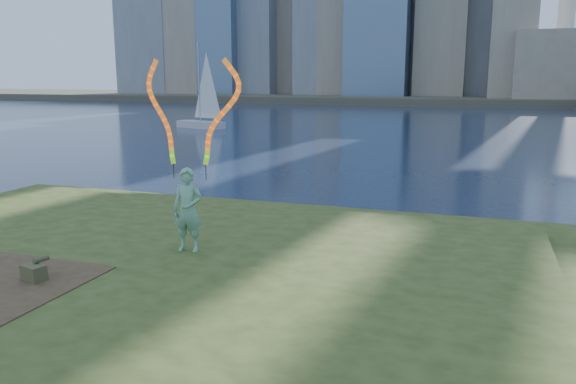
% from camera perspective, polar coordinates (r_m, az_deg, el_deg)
% --- Properties ---
extents(ground, '(320.00, 320.00, 0.00)m').
position_cam_1_polar(ground, '(12.01, -9.65, -8.97)').
color(ground, '#1B2944').
rests_on(ground, ground).
extents(grassy_knoll, '(20.00, 18.00, 0.80)m').
position_cam_1_polar(grassy_knoll, '(10.09, -16.08, -11.28)').
color(grassy_knoll, '#364518').
rests_on(grassy_knoll, ground).
extents(far_shore, '(320.00, 40.00, 1.20)m').
position_cam_1_polar(far_shore, '(105.03, 16.30, 9.11)').
color(far_shore, '#4A4536').
rests_on(far_shore, ground).
extents(woman_with_ribbons, '(2.05, 0.50, 4.04)m').
position_cam_1_polar(woman_with_ribbons, '(11.09, -10.15, 1.12)').
color(woman_with_ribbons, '#116D40').
rests_on(woman_with_ribbons, grassy_knoll).
extents(canvas_bag, '(0.45, 0.51, 0.38)m').
position_cam_1_polar(canvas_bag, '(10.47, -24.37, -7.43)').
color(canvas_bag, '#454425').
rests_on(canvas_bag, grassy_knoll).
extents(sailboat, '(4.73, 2.76, 7.18)m').
position_cam_1_polar(sailboat, '(48.20, -8.70, 7.89)').
color(sailboat, silver).
rests_on(sailboat, ground).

